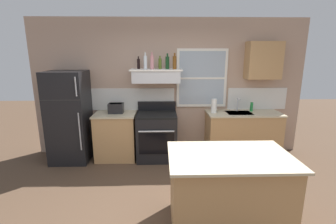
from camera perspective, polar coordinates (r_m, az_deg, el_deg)
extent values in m
plane|color=#4C3828|center=(3.32, 1.57, -24.00)|extent=(16.00, 16.00, 0.00)
cube|color=tan|center=(4.91, 0.25, 5.69)|extent=(5.40, 0.06, 2.70)
cube|color=silver|center=(5.00, -13.05, 2.93)|extent=(2.50, 0.02, 0.44)
cube|color=silver|center=(5.28, 20.23, 2.98)|extent=(1.20, 0.02, 0.44)
cube|color=white|center=(4.90, 7.97, 7.90)|extent=(1.00, 0.04, 1.15)
cube|color=#9EADBC|center=(4.88, 8.00, 7.88)|extent=(0.90, 0.01, 1.05)
cube|color=white|center=(4.88, 8.00, 7.88)|extent=(0.90, 0.02, 0.04)
cube|color=black|center=(4.94, -22.23, -1.09)|extent=(0.70, 0.68, 1.72)
cube|color=#333333|center=(4.55, -24.14, 2.56)|extent=(0.69, 0.00, 0.01)
cylinder|color=#A5A8AD|center=(4.55, -20.08, -4.39)|extent=(0.02, 0.02, 0.69)
cylinder|color=#A5A8AD|center=(4.38, -20.94, 5.61)|extent=(0.02, 0.02, 0.33)
cube|color=tan|center=(4.88, -12.11, -5.68)|extent=(0.76, 0.60, 0.88)
cube|color=#C6B793|center=(4.75, -12.38, -0.49)|extent=(0.79, 0.63, 0.03)
cube|color=black|center=(4.75, -12.16, 0.88)|extent=(0.28, 0.20, 0.19)
cube|color=black|center=(4.73, -12.22, 1.93)|extent=(0.24, 0.16, 0.01)
cube|color=black|center=(4.77, -13.90, 1.27)|extent=(0.02, 0.03, 0.02)
cube|color=black|center=(4.76, -2.64, -5.92)|extent=(0.76, 0.64, 0.87)
cube|color=black|center=(4.63, -2.70, -0.61)|extent=(0.76, 0.64, 0.04)
cube|color=black|center=(4.89, -2.66, 1.47)|extent=(0.76, 0.06, 0.18)
cube|color=black|center=(4.46, -2.71, -7.50)|extent=(0.65, 0.01, 0.40)
cylinder|color=silver|center=(4.35, -2.76, -4.60)|extent=(0.65, 0.03, 0.03)
cube|color=silver|center=(4.61, -2.78, 8.41)|extent=(0.88, 0.48, 0.22)
cube|color=#262628|center=(4.39, -2.83, 7.10)|extent=(0.75, 0.02, 0.04)
cube|color=white|center=(4.60, -2.80, 9.93)|extent=(0.96, 0.52, 0.02)
cylinder|color=black|center=(4.66, -6.96, 11.20)|extent=(0.06, 0.06, 0.19)
cylinder|color=black|center=(4.65, -7.01, 12.64)|extent=(0.02, 0.02, 0.05)
cylinder|color=silver|center=(4.55, -5.35, 11.53)|extent=(0.06, 0.06, 0.24)
cylinder|color=silver|center=(4.54, -5.39, 13.45)|extent=(0.03, 0.03, 0.06)
cylinder|color=#C67F84|center=(4.54, -3.78, 11.58)|extent=(0.07, 0.07, 0.25)
cylinder|color=#C67F84|center=(4.54, -3.81, 13.52)|extent=(0.03, 0.03, 0.06)
cylinder|color=#4C601E|center=(4.61, -1.90, 11.30)|extent=(0.06, 0.06, 0.19)
cylinder|color=#4C601E|center=(4.61, -1.91, 12.81)|extent=(0.03, 0.03, 0.05)
cylinder|color=#143819|center=(4.56, -0.15, 11.51)|extent=(0.07, 0.07, 0.23)
cylinder|color=#143819|center=(4.55, -0.15, 13.31)|extent=(0.03, 0.03, 0.06)
cylinder|color=brown|center=(4.54, 1.57, 11.54)|extent=(0.07, 0.07, 0.24)
cylinder|color=brown|center=(4.53, 1.58, 13.41)|extent=(0.03, 0.03, 0.06)
cube|color=tan|center=(5.06, 17.08, -5.29)|extent=(1.40, 0.60, 0.88)
cube|color=#C6B793|center=(4.94, 17.45, -0.28)|extent=(1.43, 0.63, 0.03)
cube|color=#B7BABC|center=(4.88, 16.42, -0.24)|extent=(0.48, 0.36, 0.01)
cylinder|color=silver|center=(4.98, 16.05, 1.77)|extent=(0.03, 0.03, 0.28)
cylinder|color=silver|center=(4.89, 16.41, 2.96)|extent=(0.02, 0.16, 0.02)
cylinder|color=white|center=(4.74, 10.78, 1.42)|extent=(0.11, 0.11, 0.27)
cylinder|color=#268C3F|center=(5.07, 19.10, 1.16)|extent=(0.06, 0.06, 0.18)
cube|color=tan|center=(3.08, 13.91, -17.83)|extent=(1.32, 0.82, 0.88)
cube|color=#C6B793|center=(2.88, 14.43, -10.05)|extent=(1.40, 0.90, 0.03)
cube|color=tan|center=(5.06, 21.58, 11.25)|extent=(0.64, 0.32, 0.70)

